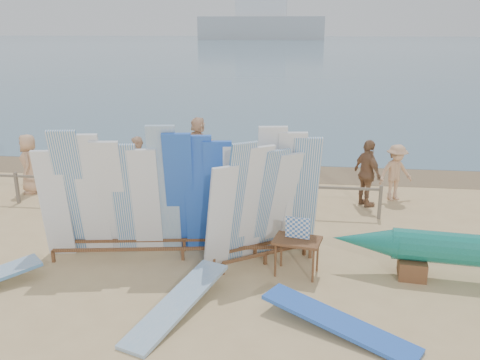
# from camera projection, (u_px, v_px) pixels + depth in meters

# --- Properties ---
(ground) EXTENTS (160.00, 160.00, 0.00)m
(ground) POSITION_uv_depth(u_px,v_px,m) (117.00, 256.00, 11.12)
(ground) COLOR tan
(ground) RESTS_ON ground
(ocean) EXTENTS (320.00, 240.00, 0.02)m
(ocean) POSITION_uv_depth(u_px,v_px,m) (290.00, 45.00, 132.65)
(ocean) COLOR #44647B
(ocean) RESTS_ON ground
(wet_sand_strip) EXTENTS (40.00, 2.60, 0.01)m
(wet_sand_strip) POSITION_uv_depth(u_px,v_px,m) (189.00, 168.00, 17.96)
(wet_sand_strip) COLOR brown
(wet_sand_strip) RESTS_ON ground
(distant_ship) EXTENTS (45.00, 8.00, 14.00)m
(distant_ship) POSITION_uv_depth(u_px,v_px,m) (261.00, 24.00, 181.89)
(distant_ship) COLOR #999EA3
(distant_ship) RESTS_ON ocean
(fence) EXTENTS (12.08, 0.08, 0.90)m
(fence) POSITION_uv_depth(u_px,v_px,m) (155.00, 187.00, 13.79)
(fence) COLOR #756858
(fence) RESTS_ON ground
(main_surfboard_rack) EXTENTS (5.90, 1.64, 2.97)m
(main_surfboard_rack) POSITION_uv_depth(u_px,v_px,m) (182.00, 198.00, 10.77)
(main_surfboard_rack) COLOR brown
(main_surfboard_rack) RESTS_ON ground
(side_surfboard_rack) EXTENTS (2.29, 1.83, 2.72)m
(side_surfboard_rack) POSITION_uv_depth(u_px,v_px,m) (260.00, 207.00, 10.56)
(side_surfboard_rack) COLOR brown
(side_surfboard_rack) RESTS_ON ground
(vendor_table) EXTENTS (1.03, 0.82, 1.23)m
(vendor_table) POSITION_uv_depth(u_px,v_px,m) (297.00, 256.00, 10.20)
(vendor_table) COLOR brown
(vendor_table) RESTS_ON ground
(flat_board_d) EXTENTS (2.61, 1.83, 0.33)m
(flat_board_d) POSITION_uv_depth(u_px,v_px,m) (338.00, 331.00, 8.38)
(flat_board_d) COLOR blue
(flat_board_d) RESTS_ON ground
(flat_board_b) EXTENTS (1.44, 2.72, 0.38)m
(flat_board_b) POSITION_uv_depth(u_px,v_px,m) (178.00, 312.00, 8.93)
(flat_board_b) COLOR #80A8CD
(flat_board_b) RESTS_ON ground
(beach_chair_left) EXTENTS (0.61, 0.63, 0.96)m
(beach_chair_left) POSITION_uv_depth(u_px,v_px,m) (188.00, 187.00, 14.97)
(beach_chair_left) COLOR red
(beach_chair_left) RESTS_ON ground
(beach_chair_right) EXTENTS (0.72, 0.73, 0.81)m
(beach_chair_right) POSITION_uv_depth(u_px,v_px,m) (239.00, 192.00, 14.67)
(beach_chair_right) COLOR red
(beach_chair_right) RESTS_ON ground
(stroller) EXTENTS (0.61, 0.80, 1.01)m
(stroller) POSITION_uv_depth(u_px,v_px,m) (255.00, 190.00, 14.24)
(stroller) COLOR red
(stroller) RESTS_ON ground
(beachgoer_2) EXTENTS (0.84, 0.79, 1.61)m
(beachgoer_2) POSITION_uv_depth(u_px,v_px,m) (139.00, 163.00, 15.59)
(beachgoer_2) COLOR beige
(beachgoer_2) RESTS_ON ground
(beachgoer_8) EXTENTS (0.87, 0.44, 1.77)m
(beachgoer_8) POSITION_uv_depth(u_px,v_px,m) (249.00, 175.00, 13.99)
(beachgoer_8) COLOR beige
(beachgoer_8) RESTS_ON ground
(beachgoer_0) EXTENTS (0.67, 0.96, 1.78)m
(beachgoer_0) POSITION_uv_depth(u_px,v_px,m) (30.00, 164.00, 15.16)
(beachgoer_0) COLOR tan
(beachgoer_0) RESTS_ON ground
(beachgoer_10) EXTENTS (0.95, 1.19, 1.88)m
(beachgoer_10) POSITION_uv_depth(u_px,v_px,m) (367.00, 173.00, 13.96)
(beachgoer_10) COLOR #8C6042
(beachgoer_10) RESTS_ON ground
(beachgoer_5) EXTENTS (1.63, 1.55, 1.83)m
(beachgoer_5) POSITION_uv_depth(u_px,v_px,m) (199.00, 143.00, 17.70)
(beachgoer_5) COLOR beige
(beachgoer_5) RESTS_ON ground
(beachgoer_extra_0) EXTENTS (1.14, 0.84, 1.63)m
(beachgoer_extra_0) POSITION_uv_depth(u_px,v_px,m) (396.00, 172.00, 14.50)
(beachgoer_extra_0) COLOR tan
(beachgoer_extra_0) RESTS_ON ground
(beachgoer_6) EXTENTS (0.77, 0.85, 1.61)m
(beachgoer_6) POSITION_uv_depth(u_px,v_px,m) (268.00, 179.00, 13.95)
(beachgoer_6) COLOR tan
(beachgoer_6) RESTS_ON ground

